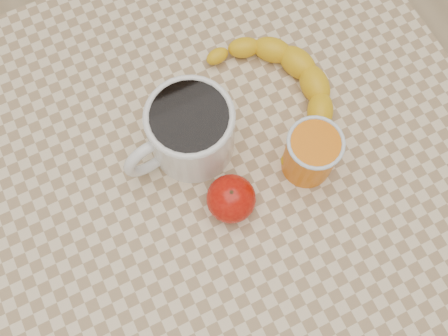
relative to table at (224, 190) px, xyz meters
name	(u,v)px	position (x,y,z in m)	size (l,w,h in m)	color
ground	(224,256)	(0.00, 0.00, -0.66)	(3.00, 3.00, 0.00)	tan
table	(224,190)	(0.00, 0.00, 0.00)	(0.80, 0.80, 0.75)	beige
coffee_mug	(189,131)	(-0.02, 0.06, 0.14)	(0.17, 0.14, 0.10)	silver
orange_juice_glass	(311,154)	(0.11, -0.04, 0.13)	(0.08, 0.08, 0.09)	orange
apple	(231,199)	(-0.01, -0.05, 0.12)	(0.08, 0.08, 0.06)	#920804
banana	(278,93)	(0.12, 0.07, 0.11)	(0.20, 0.27, 0.04)	gold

